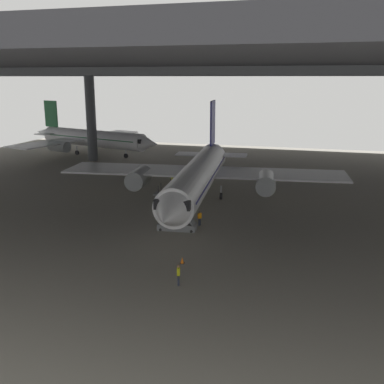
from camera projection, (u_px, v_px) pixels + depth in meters
The scene contains 9 objects.
ground_plane at pixel (188, 212), 53.95m from camera, with size 110.00×110.00×0.00m, color gray.
hangar_structure at pixel (216, 66), 62.76m from camera, with size 121.00×99.00×17.47m.
airplane_main at pixel (199, 175), 56.83m from camera, with size 37.48×38.63×12.00m.
boarding_stairs at pixel (177, 223), 47.41m from camera, with size 4.44×1.92×4.77m.
crew_worker_near_nose at pixel (178, 274), 34.63m from camera, with size 0.29×0.54×1.67m.
crew_worker_by_stairs at pixel (200, 217), 48.69m from camera, with size 0.39×0.46×1.59m.
airplane_distant at pixel (91, 138), 93.61m from camera, with size 32.53×32.11×10.51m.
traffic_cone_orange at pixel (182, 260), 38.88m from camera, with size 0.36×0.36×0.60m.
baggage_tug at pixel (175, 179), 68.96m from camera, with size 1.97×2.49×0.90m.
Camera 1 is at (14.60, -49.68, 15.32)m, focal length 43.04 mm.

